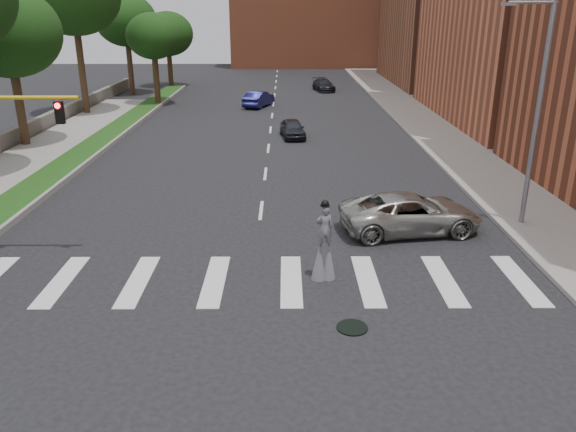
# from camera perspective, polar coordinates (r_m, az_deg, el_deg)

# --- Properties ---
(ground_plane) EXTENTS (160.00, 160.00, 0.00)m
(ground_plane) POSITION_cam_1_polar(r_m,az_deg,el_deg) (18.13, -3.74, -8.00)
(ground_plane) COLOR black
(ground_plane) RESTS_ON ground
(grass_median) EXTENTS (2.00, 60.00, 0.25)m
(grass_median) POSITION_cam_1_polar(r_m,az_deg,el_deg) (39.00, -19.28, 6.65)
(grass_median) COLOR #183F12
(grass_median) RESTS_ON ground
(median_curb) EXTENTS (0.20, 60.00, 0.28)m
(median_curb) POSITION_cam_1_polar(r_m,az_deg,el_deg) (38.67, -17.80, 6.74)
(median_curb) COLOR gray
(median_curb) RESTS_ON ground
(sidewalk_right) EXTENTS (5.00, 90.00, 0.18)m
(sidewalk_right) POSITION_cam_1_polar(r_m,az_deg,el_deg) (43.33, 15.12, 8.32)
(sidewalk_right) COLOR gray
(sidewalk_right) RESTS_ON ground
(stone_wall) EXTENTS (0.50, 56.00, 1.10)m
(stone_wall) POSITION_cam_1_polar(r_m,az_deg,el_deg) (42.78, -25.56, 7.52)
(stone_wall) COLOR #58534B
(stone_wall) RESTS_ON ground
(manhole) EXTENTS (0.90, 0.90, 0.04)m
(manhole) POSITION_cam_1_polar(r_m,az_deg,el_deg) (16.46, 6.54, -11.18)
(manhole) COLOR black
(manhole) RESTS_ON ground
(building_backdrop) EXTENTS (26.00, 14.00, 18.00)m
(building_backdrop) POSITION_cam_1_polar(r_m,az_deg,el_deg) (94.06, 2.85, 20.56)
(building_backdrop) COLOR #C25F3D
(building_backdrop) RESTS_ON ground
(streetlight) EXTENTS (2.05, 0.20, 9.00)m
(streetlight) POSITION_cam_1_polar(r_m,az_deg,el_deg) (24.31, 23.88, 9.89)
(streetlight) COLOR slate
(streetlight) RESTS_ON ground
(stilt_performer) EXTENTS (0.83, 0.58, 2.80)m
(stilt_performer) POSITION_cam_1_polar(r_m,az_deg,el_deg) (18.72, 3.67, -3.42)
(stilt_performer) COLOR #392516
(stilt_performer) RESTS_ON ground
(suv_crossing) EXTENTS (6.05, 3.46, 1.59)m
(suv_crossing) POSITION_cam_1_polar(r_m,az_deg,el_deg) (23.31, 12.38, 0.30)
(suv_crossing) COLOR #A5A39C
(suv_crossing) RESTS_ON ground
(car_near) EXTENTS (2.00, 3.92, 1.28)m
(car_near) POSITION_cam_1_polar(r_m,az_deg,el_deg) (40.06, 0.47, 8.88)
(car_near) COLOR black
(car_near) RESTS_ON ground
(car_mid) EXTENTS (2.93, 4.71, 1.47)m
(car_mid) POSITION_cam_1_polar(r_m,az_deg,el_deg) (53.12, -3.00, 11.80)
(car_mid) COLOR #16164E
(car_mid) RESTS_ON ground
(car_far) EXTENTS (2.62, 4.67, 1.28)m
(car_far) POSITION_cam_1_polar(r_m,az_deg,el_deg) (63.86, 3.64, 13.14)
(car_far) COLOR black
(car_far) RESTS_ON ground
(tree_3) EXTENTS (6.51, 6.51, 9.98)m
(tree_3) POSITION_cam_1_polar(r_m,az_deg,el_deg) (40.44, -26.59, 16.31)
(tree_3) COLOR #392516
(tree_3) RESTS_ON ground
(tree_5) EXTENTS (6.21, 6.21, 10.13)m
(tree_5) POSITION_cam_1_polar(r_m,az_deg,el_deg) (62.87, -16.15, 18.55)
(tree_5) COLOR #392516
(tree_5) RESTS_ON ground
(tree_6) EXTENTS (4.87, 4.87, 8.31)m
(tree_6) POSITION_cam_1_polar(r_m,az_deg,el_deg) (54.94, -13.56, 17.29)
(tree_6) COLOR #392516
(tree_6) RESTS_ON ground
(tree_7) EXTENTS (5.79, 5.79, 8.35)m
(tree_7) POSITION_cam_1_polar(r_m,az_deg,el_deg) (68.39, -12.13, 17.62)
(tree_7) COLOR #392516
(tree_7) RESTS_ON ground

